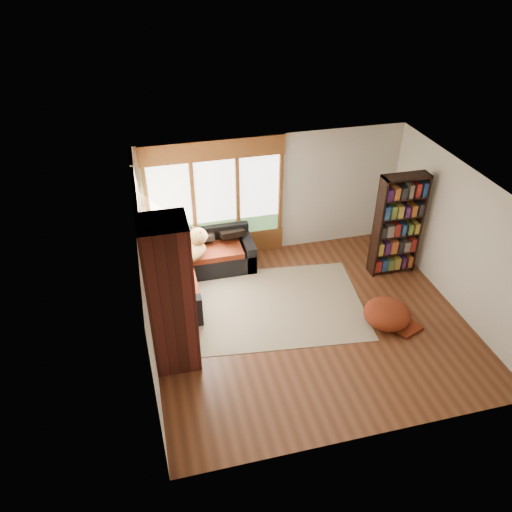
{
  "coord_description": "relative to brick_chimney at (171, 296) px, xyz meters",
  "views": [
    {
      "loc": [
        -2.57,
        -6.36,
        6.0
      ],
      "look_at": [
        -0.76,
        0.9,
        0.95
      ],
      "focal_mm": 35.0,
      "sensor_mm": 36.0,
      "label": 1
    }
  ],
  "objects": [
    {
      "name": "wall_back",
      "position": [
        2.4,
        2.85,
        0.0
      ],
      "size": [
        5.5,
        0.04,
        2.6
      ],
      "primitive_type": "cube",
      "color": "silver",
      "rests_on": "ground"
    },
    {
      "name": "wall_right",
      "position": [
        5.15,
        0.35,
        0.0
      ],
      "size": [
        0.04,
        5.0,
        2.6
      ],
      "primitive_type": "cube",
      "color": "silver",
      "rests_on": "ground"
    },
    {
      "name": "sectional_sofa",
      "position": [
        0.45,
        2.05,
        -1.0
      ],
      "size": [
        2.2,
        2.2,
        0.8
      ],
      "rotation": [
        0.0,
        0.0,
        0.08
      ],
      "color": "black",
      "rests_on": "ground"
    },
    {
      "name": "floor",
      "position": [
        2.4,
        0.35,
        -1.3
      ],
      "size": [
        5.5,
        5.5,
        0.0
      ],
      "primitive_type": "plane",
      "color": "#4C2615",
      "rests_on": "ground"
    },
    {
      "name": "windows_back",
      "position": [
        1.2,
        2.82,
        0.05
      ],
      "size": [
        2.82,
        0.1,
        1.9
      ],
      "color": "brown",
      "rests_on": "wall_back"
    },
    {
      "name": "ceiling",
      "position": [
        2.4,
        0.35,
        1.3
      ],
      "size": [
        5.5,
        5.5,
        0.0
      ],
      "primitive_type": "plane",
      "color": "white"
    },
    {
      "name": "dog_brindle",
      "position": [
        -0.0,
        1.21,
        -0.55
      ],
      "size": [
        0.81,
        0.89,
        0.43
      ],
      "rotation": [
        0.0,
        0.0,
        2.16
      ],
      "color": "#302318",
      "rests_on": "sectional_sofa"
    },
    {
      "name": "pouf",
      "position": [
        3.71,
        -0.04,
        -1.07
      ],
      "size": [
        0.98,
        0.98,
        0.44
      ],
      "primitive_type": "ellipsoid",
      "rotation": [
        0.0,
        0.0,
        -0.21
      ],
      "color": "maroon",
      "rests_on": "area_rug"
    },
    {
      "name": "throw_pillows",
      "position": [
        0.53,
        2.1,
        -0.51
      ],
      "size": [
        1.98,
        1.68,
        0.45
      ],
      "color": "black",
      "rests_on": "sectional_sofa"
    },
    {
      "name": "bookshelf",
      "position": [
        4.54,
        1.45,
        -0.24
      ],
      "size": [
        0.91,
        0.3,
        2.13
      ],
      "color": "black",
      "rests_on": "ground"
    },
    {
      "name": "roller_blind",
      "position": [
        -0.29,
        2.38,
        0.45
      ],
      "size": [
        0.03,
        0.72,
        0.9
      ],
      "primitive_type": "cube",
      "color": "#5E7D4D",
      "rests_on": "wall_left"
    },
    {
      "name": "wall_front",
      "position": [
        2.4,
        -2.15,
        0.0
      ],
      "size": [
        5.5,
        0.04,
        2.6
      ],
      "primitive_type": "cube",
      "color": "silver",
      "rests_on": "ground"
    },
    {
      "name": "area_rug",
      "position": [
        2.0,
        0.92,
        -1.29
      ],
      "size": [
        3.33,
        2.69,
        0.01
      ],
      "primitive_type": "cube",
      "rotation": [
        0.0,
        0.0,
        -0.11
      ],
      "color": "beige",
      "rests_on": "ground"
    },
    {
      "name": "windows_left",
      "position": [
        -0.32,
        1.55,
        0.05
      ],
      "size": [
        0.1,
        2.62,
        1.9
      ],
      "color": "brown",
      "rests_on": "wall_left"
    },
    {
      "name": "brick_chimney",
      "position": [
        0.0,
        0.0,
        0.0
      ],
      "size": [
        0.7,
        0.7,
        2.6
      ],
      "primitive_type": "cube",
      "color": "#471914",
      "rests_on": "ground"
    },
    {
      "name": "dog_tan",
      "position": [
        0.53,
        2.09,
        -0.51
      ],
      "size": [
        1.01,
        0.92,
        0.49
      ],
      "rotation": [
        0.0,
        0.0,
        0.58
      ],
      "color": "olive",
      "rests_on": "sectional_sofa"
    },
    {
      "name": "wall_left",
      "position": [
        -0.35,
        0.35,
        0.0
      ],
      "size": [
        0.04,
        5.0,
        2.6
      ],
      "primitive_type": "cube",
      "color": "silver",
      "rests_on": "ground"
    }
  ]
}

